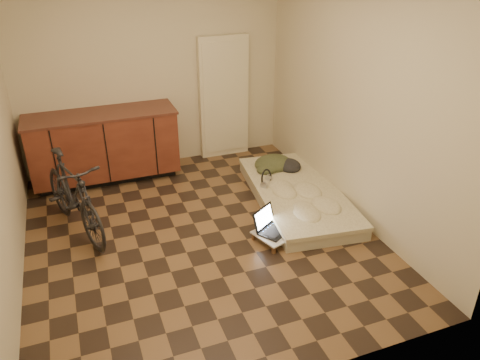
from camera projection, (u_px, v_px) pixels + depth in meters
name	position (u px, v px, depth m)	size (l,w,h in m)	color
room_shell	(195.00, 120.00, 4.40)	(3.50, 4.00, 2.60)	brown
cabinets	(104.00, 146.00, 5.96)	(1.84, 0.62, 0.91)	black
appliance_panel	(224.00, 98.00, 6.52)	(0.70, 0.10, 1.70)	beige
bicycle	(72.00, 192.00, 4.85)	(0.44, 1.50, 0.97)	black
futon	(297.00, 195.00, 5.61)	(1.19, 2.09, 0.17)	#B6AF92
clothing_pile	(278.00, 160.00, 6.05)	(0.52, 0.44, 0.21)	#383F25
headphones	(266.00, 178.00, 5.64)	(0.25, 0.23, 0.17)	black
lap_desk	(282.00, 231.00, 4.92)	(0.66, 0.53, 0.10)	brown
laptop	(271.00, 226.00, 4.89)	(0.44, 0.43, 0.23)	black
mouse	(295.00, 222.00, 5.01)	(0.06, 0.11, 0.04)	silver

